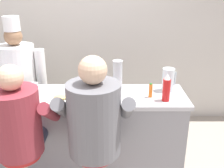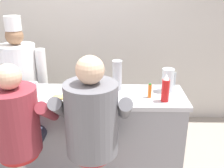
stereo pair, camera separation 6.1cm
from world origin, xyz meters
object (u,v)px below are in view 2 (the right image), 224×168
object	(u,v)px
breakfast_plate	(59,99)
diner_seated_grey	(92,122)
napkin_dispenser_chrome	(32,88)
mustard_bottle_yellow	(82,90)
hot_sauce_bottle_orange	(150,91)
water_pitcher_clear	(168,80)
cereal_bowl	(18,98)
cook_in_whites_near	(20,81)
cup_stack_steel	(117,75)
diner_seated_maroon	(17,124)
ketchup_bottle_red	(166,89)

from	to	relation	value
breakfast_plate	diner_seated_grey	world-z (taller)	diner_seated_grey
napkin_dispenser_chrome	diner_seated_grey	bearing A→B (deg)	-37.70
mustard_bottle_yellow	breakfast_plate	size ratio (longest dim) A/B	0.78
mustard_bottle_yellow	hot_sauce_bottle_orange	world-z (taller)	mustard_bottle_yellow
diner_seated_grey	water_pitcher_clear	bearing A→B (deg)	40.31
breakfast_plate	napkin_dispenser_chrome	world-z (taller)	napkin_dispenser_chrome
water_pitcher_clear	breakfast_plate	distance (m)	1.06
water_pitcher_clear	diner_seated_grey	bearing A→B (deg)	-139.69
hot_sauce_bottle_orange	cereal_bowl	bearing A→B (deg)	-174.87
breakfast_plate	cereal_bowl	xyz separation A→B (m)	(-0.37, -0.03, 0.01)
breakfast_plate	diner_seated_grey	xyz separation A→B (m)	(0.33, -0.35, -0.04)
cook_in_whites_near	water_pitcher_clear	bearing A→B (deg)	-14.69
breakfast_plate	cup_stack_steel	distance (m)	0.61
cup_stack_steel	napkin_dispenser_chrome	distance (m)	0.83
napkin_dispenser_chrome	diner_seated_maroon	size ratio (longest dim) A/B	0.09
ketchup_bottle_red	cereal_bowl	bearing A→B (deg)	-178.82
water_pitcher_clear	diner_seated_maroon	world-z (taller)	diner_seated_maroon
cook_in_whites_near	diner_seated_grey	bearing A→B (deg)	-47.24
water_pitcher_clear	breakfast_plate	bearing A→B (deg)	-166.95
water_pitcher_clear	napkin_dispenser_chrome	distance (m)	1.31
cereal_bowl	cook_in_whites_near	bearing A→B (deg)	108.71
breakfast_plate	napkin_dispenser_chrome	size ratio (longest dim) A/B	2.18
mustard_bottle_yellow	hot_sauce_bottle_orange	bearing A→B (deg)	5.98
hot_sauce_bottle_orange	diner_seated_grey	xyz separation A→B (m)	(-0.50, -0.43, -0.09)
diner_seated_maroon	napkin_dispenser_chrome	bearing A→B (deg)	91.38
cereal_bowl	napkin_dispenser_chrome	world-z (taller)	napkin_dispenser_chrome
ketchup_bottle_red	hot_sauce_bottle_orange	distance (m)	0.16
mustard_bottle_yellow	cup_stack_steel	distance (m)	0.41
mustard_bottle_yellow	diner_seated_grey	xyz separation A→B (m)	(0.13, -0.36, -0.12)
ketchup_bottle_red	cup_stack_steel	distance (m)	0.51
hot_sauce_bottle_orange	cup_stack_steel	bearing A→B (deg)	148.93
ketchup_bottle_red	mustard_bottle_yellow	bearing A→B (deg)	178.86
breakfast_plate	diner_seated_maroon	bearing A→B (deg)	-127.40
hot_sauce_bottle_orange	cook_in_whites_near	xyz separation A→B (m)	(-1.44, 0.58, -0.13)
diner_seated_maroon	diner_seated_grey	xyz separation A→B (m)	(0.60, 0.00, 0.03)
mustard_bottle_yellow	cook_in_whites_near	bearing A→B (deg)	141.33
mustard_bottle_yellow	cook_in_whites_near	size ratio (longest dim) A/B	0.13
cup_stack_steel	diner_seated_maroon	world-z (taller)	diner_seated_maroon
ketchup_bottle_red	water_pitcher_clear	world-z (taller)	ketchup_bottle_red
ketchup_bottle_red	cereal_bowl	world-z (taller)	ketchup_bottle_red
diner_seated_maroon	diner_seated_grey	distance (m)	0.60
ketchup_bottle_red	napkin_dispenser_chrome	bearing A→B (deg)	174.24
cup_stack_steel	breakfast_plate	bearing A→B (deg)	-153.31
diner_seated_grey	cook_in_whites_near	world-z (taller)	cook_in_whites_near
ketchup_bottle_red	breakfast_plate	size ratio (longest dim) A/B	0.97
mustard_bottle_yellow	cup_stack_steel	world-z (taller)	cup_stack_steel
hot_sauce_bottle_orange	cook_in_whites_near	bearing A→B (deg)	157.91
cup_stack_steel	napkin_dispenser_chrome	bearing A→B (deg)	-170.23
water_pitcher_clear	ketchup_bottle_red	bearing A→B (deg)	-104.78
cup_stack_steel	napkin_dispenser_chrome	size ratio (longest dim) A/B	2.43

